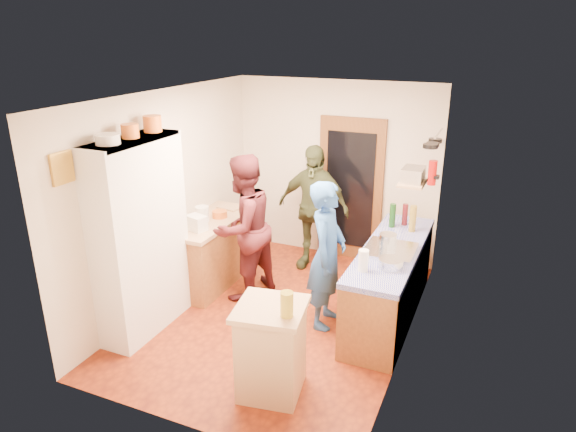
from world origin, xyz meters
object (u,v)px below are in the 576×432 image
Objects in this scene: right_counter_base at (390,284)px; person_back at (314,208)px; hutch_body at (141,238)px; island_base at (271,352)px; person_left at (248,227)px; person_hob at (329,256)px.

person_back reaches higher than right_counter_base.
hutch_body is 2.90m from right_counter_base.
island_base is at bearing -14.97° from hutch_body.
right_counter_base is 1.85m from person_left.
hutch_body is at bearing 165.03° from island_base.
island_base reaches higher than right_counter_base.
hutch_body is 1.97m from island_base.
hutch_body is at bearing -114.94° from person_back.
island_base is 0.50× the size of person_hob.
hutch_body reaches higher than person_back.
island_base is at bearing 50.22° from person_left.
hutch_body is 1.36m from person_left.
person_left is at bearing 57.51° from hutch_body.
right_counter_base is at bearing -32.32° from person_back.
right_counter_base is 1.19× the size of person_left.
person_back is (-1.31, 0.93, 0.48)m from right_counter_base.
right_counter_base is at bearing 112.03° from person_left.
person_left is at bearing 72.41° from person_hob.
hutch_body reaches higher than island_base.
hutch_body is 2.54m from person_back.
person_back reaches higher than person_hob.
person_back reaches higher than island_base.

